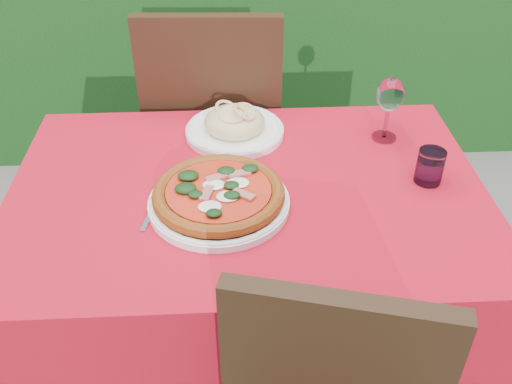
{
  "coord_description": "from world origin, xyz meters",
  "views": [
    {
      "loc": [
        -0.04,
        -1.22,
        1.64
      ],
      "look_at": [
        0.02,
        -0.05,
        0.77
      ],
      "focal_mm": 40.0,
      "sensor_mm": 36.0,
      "label": 1
    }
  ],
  "objects_px": {
    "chair_far": "(215,124)",
    "water_glass": "(430,168)",
    "pasta_plate": "(235,126)",
    "wine_glass": "(390,97)",
    "fork": "(150,215)",
    "pizza_plate": "(219,196)"
  },
  "relations": [
    {
      "from": "chair_far",
      "to": "pasta_plate",
      "type": "bearing_deg",
      "value": 104.68
    },
    {
      "from": "fork",
      "to": "pasta_plate",
      "type": "bearing_deg",
      "value": 71.6
    },
    {
      "from": "wine_glass",
      "to": "fork",
      "type": "relative_size",
      "value": 1.16
    },
    {
      "from": "water_glass",
      "to": "fork",
      "type": "height_order",
      "value": "water_glass"
    },
    {
      "from": "fork",
      "to": "pizza_plate",
      "type": "bearing_deg",
      "value": 21.66
    },
    {
      "from": "pizza_plate",
      "to": "fork",
      "type": "distance_m",
      "value": 0.18
    },
    {
      "from": "water_glass",
      "to": "fork",
      "type": "distance_m",
      "value": 0.74
    },
    {
      "from": "chair_far",
      "to": "water_glass",
      "type": "relative_size",
      "value": 11.01
    },
    {
      "from": "pizza_plate",
      "to": "wine_glass",
      "type": "height_order",
      "value": "wine_glass"
    },
    {
      "from": "chair_far",
      "to": "pasta_plate",
      "type": "height_order",
      "value": "chair_far"
    },
    {
      "from": "chair_far",
      "to": "water_glass",
      "type": "height_order",
      "value": "chair_far"
    },
    {
      "from": "pizza_plate",
      "to": "fork",
      "type": "relative_size",
      "value": 2.11
    },
    {
      "from": "chair_far",
      "to": "pizza_plate",
      "type": "height_order",
      "value": "chair_far"
    },
    {
      "from": "wine_glass",
      "to": "pizza_plate",
      "type": "bearing_deg",
      "value": -148.28
    },
    {
      "from": "water_glass",
      "to": "chair_far",
      "type": "bearing_deg",
      "value": 133.85
    },
    {
      "from": "water_glass",
      "to": "wine_glass",
      "type": "relative_size",
      "value": 0.48
    },
    {
      "from": "pasta_plate",
      "to": "water_glass",
      "type": "xyz_separation_m",
      "value": [
        0.51,
        -0.27,
        0.01
      ]
    },
    {
      "from": "pasta_plate",
      "to": "wine_glass",
      "type": "xyz_separation_m",
      "value": [
        0.45,
        -0.05,
        0.11
      ]
    },
    {
      "from": "water_glass",
      "to": "fork",
      "type": "xyz_separation_m",
      "value": [
        -0.73,
        -0.11,
        -0.04
      ]
    },
    {
      "from": "pizza_plate",
      "to": "pasta_plate",
      "type": "relative_size",
      "value": 1.2
    },
    {
      "from": "chair_far",
      "to": "fork",
      "type": "relative_size",
      "value": 6.17
    },
    {
      "from": "chair_far",
      "to": "pizza_plate",
      "type": "xyz_separation_m",
      "value": [
        0.02,
        -0.68,
        0.18
      ]
    }
  ]
}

